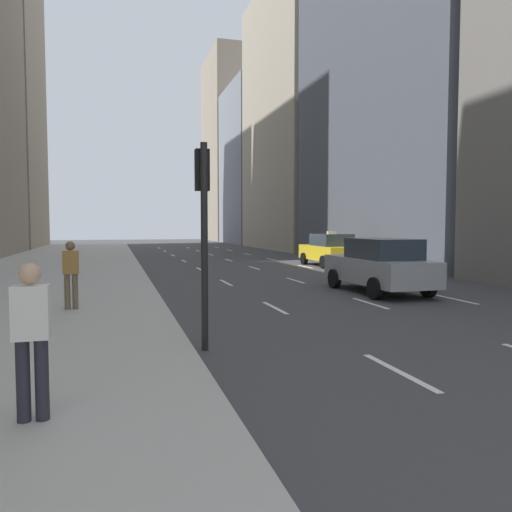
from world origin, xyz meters
TOP-DOWN VIEW (x-y plane):
  - sidewalk_left at (-7.00, 27.00)m, footprint 8.00×66.00m
  - lane_markings at (2.60, 23.00)m, footprint 5.72×56.00m
  - building_row_right at (12.00, 40.45)m, footprint 6.00×77.78m
  - taxi_lead at (6.80, 26.06)m, footprint 2.02×4.40m
  - sedan_black_near at (4.00, 15.94)m, footprint 2.02×4.55m
  - pedestrian_mid_block at (-5.09, 7.08)m, footprint 0.36×0.22m
  - pedestrian_far_walking at (-5.28, 14.34)m, footprint 0.36×0.22m
  - traffic_light_pole at (-2.75, 10.18)m, footprint 0.24×0.42m

SIDE VIEW (x-z plane):
  - lane_markings at x=2.60m, z-range 0.00..0.01m
  - sidewalk_left at x=-7.00m, z-range 0.00..0.15m
  - taxi_lead at x=6.80m, z-range -0.05..1.82m
  - sedan_black_near at x=4.00m, z-range 0.01..1.78m
  - pedestrian_mid_block at x=-5.09m, z-range 0.24..1.89m
  - pedestrian_far_walking at x=-5.28m, z-range 0.24..1.89m
  - traffic_light_pole at x=-2.75m, z-range 0.61..4.21m
  - building_row_right at x=12.00m, z-range -1.42..25.13m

